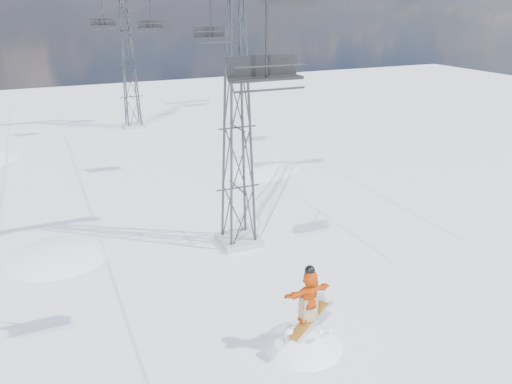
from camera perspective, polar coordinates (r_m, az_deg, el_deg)
ground at (r=17.01m, az=5.99°, el=-17.47°), size 120.00×120.00×0.00m
snow_terrain at (r=38.43m, az=-17.40°, el=-11.72°), size 39.00×37.00×22.00m
lift_tower_near at (r=21.51m, az=-2.17°, el=7.30°), size 5.20×1.80×11.43m
lift_tower_far at (r=45.38m, az=-14.34°, el=13.90°), size 5.20×1.80×11.43m
snowboarder_jump at (r=18.22m, az=5.17°, el=-21.00°), size 4.40×4.40×7.02m
lift_chair_near at (r=13.19m, az=1.05°, el=13.77°), size 1.98×0.57×2.45m
lift_chair_mid at (r=30.53m, az=-5.11°, el=17.58°), size 2.08×0.60×2.57m
lift_chair_far at (r=41.43m, az=-17.05°, el=17.99°), size 1.84×0.53×2.28m
lift_chair_extra at (r=45.63m, az=-11.89°, el=18.16°), size 2.21×0.64×2.74m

